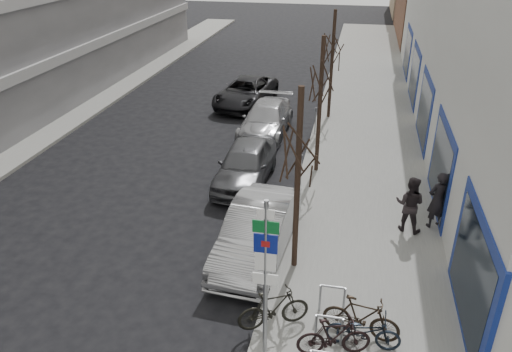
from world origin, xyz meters
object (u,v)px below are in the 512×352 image
at_px(tree_near, 299,139).
at_px(pedestrian_far, 410,204).
at_px(tree_far, 333,39).
at_px(pedestrian_near, 438,200).
at_px(bike_rack, 329,327).
at_px(bike_mid_curb, 364,328).
at_px(meter_mid, 301,167).
at_px(parked_car_front, 257,231).
at_px(meter_front, 276,250).
at_px(parked_car_back, 266,119).
at_px(bike_far_inner, 361,317).
at_px(meter_back, 316,118).
at_px(bike_near_right, 334,336).
at_px(parked_car_mid, 245,164).
at_px(bike_mid_inner, 274,308).
at_px(lane_car, 246,92).
at_px(tree_mid, 322,74).
at_px(highway_sign_pole, 266,273).

bearing_deg(tree_near, pedestrian_far, 38.40).
height_order(tree_far, pedestrian_near, tree_far).
distance_m(bike_rack, tree_near, 4.66).
xyz_separation_m(bike_mid_curb, pedestrian_far, (1.32, 5.44, 0.42)).
bearing_deg(pedestrian_far, pedestrian_near, -139.76).
height_order(meter_mid, bike_mid_curb, meter_mid).
distance_m(meter_mid, parked_car_front, 4.56).
height_order(parked_car_front, pedestrian_near, pedestrian_near).
relative_size(meter_front, parked_car_back, 0.25).
distance_m(tree_far, parked_car_front, 12.98).
height_order(bike_rack, tree_near, tree_near).
bearing_deg(bike_far_inner, meter_front, 59.12).
bearing_deg(pedestrian_near, tree_near, 9.01).
bearing_deg(meter_front, tree_near, 48.01).
bearing_deg(meter_mid, parked_car_front, -99.46).
xyz_separation_m(meter_back, bike_far_inner, (2.38, -12.99, -0.20)).
distance_m(bike_near_right, parked_car_front, 4.49).
height_order(bike_mid_curb, bike_far_inner, bike_far_inner).
height_order(parked_car_mid, pedestrian_near, pedestrian_near).
bearing_deg(bike_mid_inner, tree_far, -27.42).
distance_m(meter_mid, pedestrian_near, 5.06).
xyz_separation_m(bike_far_inner, parked_car_back, (-4.73, 12.80, 0.02)).
bearing_deg(tree_near, meter_front, -131.99).
relative_size(tree_near, pedestrian_near, 2.83).
bearing_deg(pedestrian_near, bike_rack, 36.39).
height_order(tree_near, meter_mid, tree_near).
distance_m(tree_near, meter_front, 3.26).
xyz_separation_m(tree_near, parked_car_mid, (-2.62, 5.13, -3.31)).
relative_size(lane_car, pedestrian_near, 2.74).
distance_m(bike_mid_inner, parked_car_back, 13.18).
relative_size(tree_near, pedestrian_far, 2.88).
bearing_deg(meter_back, pedestrian_far, -64.46).
bearing_deg(tree_mid, meter_mid, -106.70).
relative_size(tree_mid, bike_far_inner, 2.95).
distance_m(tree_near, meter_mid, 5.95).
bearing_deg(highway_sign_pole, pedestrian_far, 60.21).
distance_m(parked_car_back, pedestrian_near, 10.11).
bearing_deg(tree_far, meter_back, -100.20).
distance_m(bike_rack, meter_front, 2.92).
height_order(meter_back, pedestrian_near, pedestrian_near).
relative_size(parked_car_mid, pedestrian_far, 2.44).
distance_m(bike_mid_inner, lane_car, 17.62).
bearing_deg(bike_rack, meter_front, 124.51).
distance_m(tree_mid, meter_front, 7.70).
relative_size(bike_rack, bike_near_right, 1.31).
bearing_deg(bike_rack, tree_far, 94.32).
distance_m(highway_sign_pole, tree_mid, 10.15).
height_order(bike_rack, bike_near_right, bike_near_right).
distance_m(bike_mid_curb, pedestrian_far, 5.62).
bearing_deg(pedestrian_far, lane_car, -39.81).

